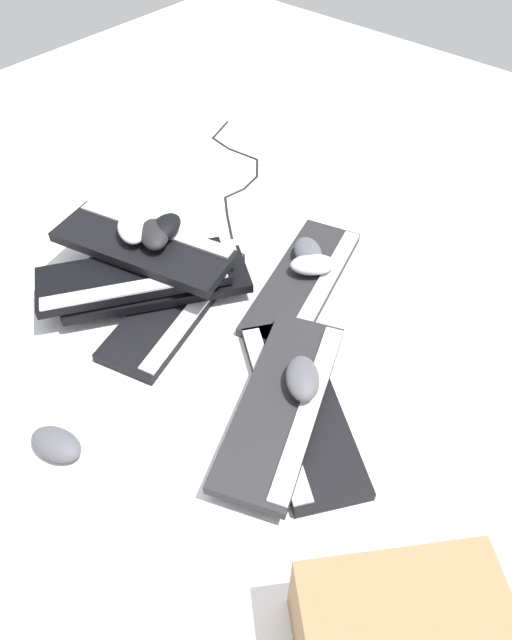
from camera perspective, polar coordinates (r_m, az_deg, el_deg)
The scene contains 17 objects.
ground_plane at distance 1.36m, azimuth 0.28°, elevation 1.30°, with size 3.20×3.20×0.00m, color white.
keyboard_0 at distance 1.41m, azimuth 4.82°, elevation 3.88°, with size 0.46×0.26×0.03m.
keyboard_1 at distance 1.36m, azimuth -7.97°, elevation 1.59°, with size 0.46×0.26×0.03m.
keyboard_2 at distance 1.17m, azimuth 4.35°, elevation -8.54°, with size 0.38×0.44×0.03m.
keyboard_3 at distance 1.38m, azimuth -10.00°, elevation 3.72°, with size 0.45×0.37×0.03m.
keyboard_4 at distance 1.13m, azimuth 2.69°, elevation -8.31°, with size 0.46×0.30×0.03m.
keyboard_5 at distance 1.36m, azimuth -12.12°, elevation 4.28°, with size 0.45×0.37×0.03m.
keyboard_6 at distance 1.39m, azimuth -11.21°, elevation 7.36°, with size 0.25×0.46×0.03m.
mouse_0 at distance 1.37m, azimuth -9.17°, elevation 9.08°, with size 0.11×0.07×0.04m, color black.
mouse_1 at distance 1.40m, azimuth 5.70°, elevation 5.55°, with size 0.11×0.07×0.04m, color #B7B7BC.
mouse_2 at distance 1.17m, azimuth -19.36°, elevation -11.63°, with size 0.11×0.07×0.04m, color #4C4C51.
mouse_3 at distance 1.48m, azimuth -14.88°, elevation 5.22°, with size 0.11×0.07×0.04m, color black.
mouse_4 at distance 1.38m, azimuth -12.30°, elevation 8.92°, with size 0.11×0.07×0.04m, color silver.
mouse_5 at distance 1.36m, azimuth -10.13°, elevation 8.45°, with size 0.11×0.07×0.04m, color black.
mouse_6 at distance 1.43m, azimuth 5.31°, elevation 6.72°, with size 0.11×0.07×0.04m, color #4C4C51.
mouse_7 at distance 1.13m, azimuth 4.68°, elevation -5.82°, with size 0.11×0.07×0.04m, color #4C4C51.
cable_0 at distance 1.80m, azimuth -2.15°, elevation 14.71°, with size 0.46×0.44×0.01m.
Camera 1 is at (-0.71, -0.61, 0.98)m, focal length 32.00 mm.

